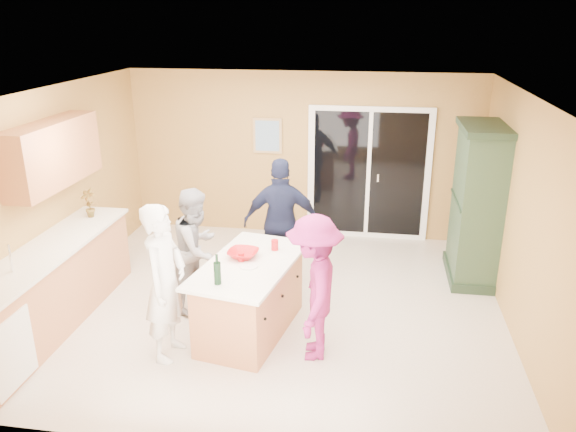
# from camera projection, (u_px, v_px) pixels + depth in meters

# --- Properties ---
(floor) EXTENTS (5.50, 5.50, 0.00)m
(floor) POSITION_uv_depth(u_px,v_px,m) (275.00, 305.00, 6.97)
(floor) COLOR beige
(floor) RESTS_ON ground
(ceiling) EXTENTS (5.50, 5.00, 0.10)m
(ceiling) POSITION_uv_depth(u_px,v_px,m) (273.00, 93.00, 6.08)
(ceiling) COLOR white
(ceiling) RESTS_ON wall_back
(wall_back) EXTENTS (5.50, 0.10, 2.60)m
(wall_back) POSITION_uv_depth(u_px,v_px,m) (302.00, 155.00, 8.84)
(wall_back) COLOR #DCAD5A
(wall_back) RESTS_ON ground
(wall_front) EXTENTS (5.50, 0.10, 2.60)m
(wall_front) POSITION_uv_depth(u_px,v_px,m) (214.00, 313.00, 4.20)
(wall_front) COLOR #DCAD5A
(wall_front) RESTS_ON ground
(wall_left) EXTENTS (0.10, 5.00, 2.60)m
(wall_left) POSITION_uv_depth(u_px,v_px,m) (55.00, 195.00, 6.92)
(wall_left) COLOR #DCAD5A
(wall_left) RESTS_ON ground
(wall_right) EXTENTS (0.10, 5.00, 2.60)m
(wall_right) POSITION_uv_depth(u_px,v_px,m) (522.00, 219.00, 6.12)
(wall_right) COLOR #DCAD5A
(wall_right) RESTS_ON ground
(left_cabinet_run) EXTENTS (0.65, 3.05, 1.24)m
(left_cabinet_run) POSITION_uv_depth(u_px,v_px,m) (40.00, 297.00, 6.19)
(left_cabinet_run) COLOR #B87347
(left_cabinet_run) RESTS_ON floor
(upper_cabinets) EXTENTS (0.35, 1.60, 0.75)m
(upper_cabinets) POSITION_uv_depth(u_px,v_px,m) (53.00, 154.00, 6.52)
(upper_cabinets) COLOR #B87347
(upper_cabinets) RESTS_ON wall_left
(sliding_door) EXTENTS (1.90, 0.07, 2.10)m
(sliding_door) POSITION_uv_depth(u_px,v_px,m) (368.00, 174.00, 8.74)
(sliding_door) COLOR white
(sliding_door) RESTS_ON floor
(framed_picture) EXTENTS (0.46, 0.04, 0.56)m
(framed_picture) POSITION_uv_depth(u_px,v_px,m) (267.00, 136.00, 8.80)
(framed_picture) COLOR tan
(framed_picture) RESTS_ON wall_back
(kitchen_island) EXTENTS (1.17, 1.77, 0.86)m
(kitchen_island) POSITION_uv_depth(u_px,v_px,m) (250.00, 300.00, 6.26)
(kitchen_island) COLOR #B87347
(kitchen_island) RESTS_ON floor
(green_hutch) EXTENTS (0.60, 1.15, 2.10)m
(green_hutch) POSITION_uv_depth(u_px,v_px,m) (477.00, 206.00, 7.38)
(green_hutch) COLOR #1F3221
(green_hutch) RESTS_ON floor
(woman_white) EXTENTS (0.45, 0.64, 1.68)m
(woman_white) POSITION_uv_depth(u_px,v_px,m) (165.00, 282.00, 5.69)
(woman_white) COLOR silver
(woman_white) RESTS_ON floor
(woman_grey) EXTENTS (0.70, 0.83, 1.51)m
(woman_grey) POSITION_uv_depth(u_px,v_px,m) (197.00, 249.00, 6.72)
(woman_grey) COLOR gray
(woman_grey) RESTS_ON floor
(woman_navy) EXTENTS (1.04, 0.54, 1.70)m
(woman_navy) POSITION_uv_depth(u_px,v_px,m) (282.00, 223.00, 7.28)
(woman_navy) COLOR #1C243E
(woman_navy) RESTS_ON floor
(woman_magenta) EXTENTS (0.63, 1.03, 1.56)m
(woman_magenta) POSITION_uv_depth(u_px,v_px,m) (314.00, 288.00, 5.71)
(woman_magenta) COLOR #99216E
(woman_magenta) RESTS_ON floor
(serving_bowl) EXTENTS (0.37, 0.37, 0.08)m
(serving_bowl) POSITION_uv_depth(u_px,v_px,m) (243.00, 254.00, 6.22)
(serving_bowl) COLOR #B21318
(serving_bowl) RESTS_ON kitchen_island
(tulip_vase) EXTENTS (0.23, 0.19, 0.38)m
(tulip_vase) POSITION_uv_depth(u_px,v_px,m) (89.00, 203.00, 7.16)
(tulip_vase) COLOR #9F1E0F
(tulip_vase) RESTS_ON left_cabinet_run
(tumbler_near) EXTENTS (0.09, 0.09, 0.10)m
(tumbler_near) POSITION_uv_depth(u_px,v_px,m) (241.00, 257.00, 6.13)
(tumbler_near) COLOR #B21318
(tumbler_near) RESTS_ON kitchen_island
(tumbler_far) EXTENTS (0.11, 0.11, 0.12)m
(tumbler_far) POSITION_uv_depth(u_px,v_px,m) (275.00, 245.00, 6.41)
(tumbler_far) COLOR #B21318
(tumbler_far) RESTS_ON kitchen_island
(wine_bottle) EXTENTS (0.07, 0.07, 0.32)m
(wine_bottle) POSITION_uv_depth(u_px,v_px,m) (217.00, 273.00, 5.58)
(wine_bottle) COLOR black
(wine_bottle) RESTS_ON kitchen_island
(white_plate) EXTENTS (0.24, 0.24, 0.01)m
(white_plate) POSITION_uv_depth(u_px,v_px,m) (249.00, 266.00, 6.00)
(white_plate) COLOR silver
(white_plate) RESTS_ON kitchen_island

